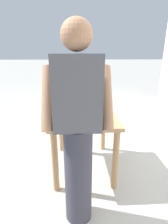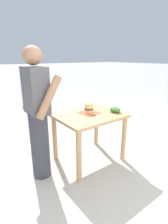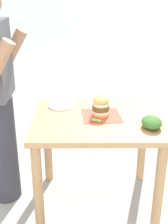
# 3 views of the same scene
# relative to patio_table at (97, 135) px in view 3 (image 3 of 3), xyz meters

# --- Properties ---
(ground_plane) EXTENTS (80.00, 80.00, 0.00)m
(ground_plane) POSITION_rel_patio_table_xyz_m (0.00, 0.00, -0.62)
(ground_plane) COLOR #ADAAA3
(patio_table) EXTENTS (0.77, 0.97, 0.76)m
(patio_table) POSITION_rel_patio_table_xyz_m (0.00, 0.00, 0.00)
(patio_table) COLOR tan
(patio_table) RESTS_ON ground
(serving_paper) EXTENTS (0.31, 0.31, 0.00)m
(serving_paper) POSITION_rel_patio_table_xyz_m (0.04, -0.03, 0.14)
(serving_paper) COLOR #D64C38
(serving_paper) RESTS_ON patio_table
(sandwich) EXTENTS (0.13, 0.13, 0.19)m
(sandwich) POSITION_rel_patio_table_xyz_m (0.05, -0.03, 0.22)
(sandwich) COLOR #E5B25B
(sandwich) RESTS_ON serving_paper
(pickle_spear) EXTENTS (0.05, 0.08, 0.02)m
(pickle_spear) POSITION_rel_patio_table_xyz_m (-0.08, 0.01, 0.16)
(pickle_spear) COLOR #8EA83D
(pickle_spear) RESTS_ON serving_paper
(side_plate_with_forks) EXTENTS (0.22, 0.22, 0.02)m
(side_plate_with_forks) POSITION_rel_patio_table_xyz_m (0.25, 0.28, 0.15)
(side_plate_with_forks) COLOR white
(side_plate_with_forks) RESTS_ON patio_table
(side_salad) EXTENTS (0.18, 0.14, 0.08)m
(side_salad) POSITION_rel_patio_table_xyz_m (-0.16, -0.37, 0.18)
(side_salad) COLOR #386B28
(side_salad) RESTS_ON patio_table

